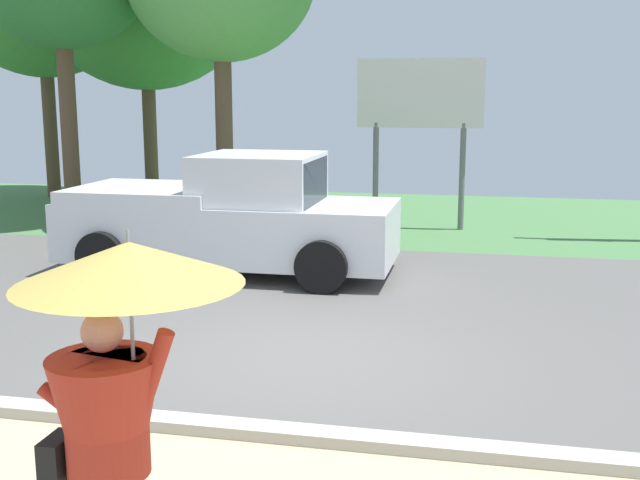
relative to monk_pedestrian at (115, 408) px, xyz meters
The scene contains 4 objects.
ground_plane 7.30m from the monk_pedestrian, 89.86° to the left, with size 40.00×22.00×0.20m.
monk_pedestrian is the anchor object (origin of this frame).
pickup_truck 8.27m from the monk_pedestrian, 104.26° to the left, with size 5.20×2.28×1.88m.
roadside_billboard 12.80m from the monk_pedestrian, 87.78° to the left, with size 2.60×0.12×3.50m.
Camera 1 is at (1.84, -7.79, 2.80)m, focal length 43.63 mm.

